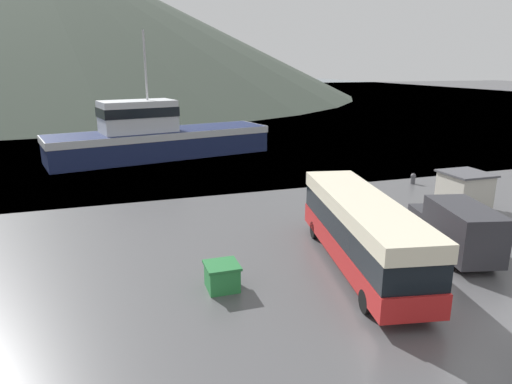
{
  "coord_description": "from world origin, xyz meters",
  "views": [
    {
      "loc": [
        -12.44,
        -11.58,
        8.99
      ],
      "look_at": [
        -4.79,
        12.03,
        2.0
      ],
      "focal_mm": 32.0,
      "sensor_mm": 36.0,
      "label": 1
    }
  ],
  "objects_px": {
    "storage_bin": "(222,276)",
    "dock_kiosk": "(464,191)",
    "small_boat": "(181,146)",
    "delivery_van": "(456,228)",
    "tour_bus": "(361,229)",
    "fishing_boat": "(156,136)"
  },
  "relations": [
    {
      "from": "storage_bin",
      "to": "dock_kiosk",
      "type": "relative_size",
      "value": 0.5
    },
    {
      "from": "dock_kiosk",
      "to": "small_boat",
      "type": "xyz_separation_m",
      "value": [
        -13.81,
        26.67,
        -0.84
      ]
    },
    {
      "from": "delivery_van",
      "to": "dock_kiosk",
      "type": "height_order",
      "value": "delivery_van"
    },
    {
      "from": "tour_bus",
      "to": "small_boat",
      "type": "relative_size",
      "value": 1.45
    },
    {
      "from": "tour_bus",
      "to": "delivery_van",
      "type": "height_order",
      "value": "tour_bus"
    },
    {
      "from": "delivery_van",
      "to": "small_boat",
      "type": "xyz_separation_m",
      "value": [
        -8.25,
        32.37,
        -0.98
      ]
    },
    {
      "from": "tour_bus",
      "to": "delivery_van",
      "type": "bearing_deg",
      "value": 9.1
    },
    {
      "from": "fishing_boat",
      "to": "storage_bin",
      "type": "relative_size",
      "value": 16.25
    },
    {
      "from": "delivery_van",
      "to": "storage_bin",
      "type": "relative_size",
      "value": 4.58
    },
    {
      "from": "tour_bus",
      "to": "small_boat",
      "type": "height_order",
      "value": "tour_bus"
    },
    {
      "from": "delivery_van",
      "to": "fishing_boat",
      "type": "distance_m",
      "value": 30.99
    },
    {
      "from": "storage_bin",
      "to": "dock_kiosk",
      "type": "bearing_deg",
      "value": 18.28
    },
    {
      "from": "small_boat",
      "to": "dock_kiosk",
      "type": "bearing_deg",
      "value": 34.06
    },
    {
      "from": "storage_bin",
      "to": "small_boat",
      "type": "height_order",
      "value": "storage_bin"
    },
    {
      "from": "fishing_boat",
      "to": "small_boat",
      "type": "distance_m",
      "value": 4.84
    },
    {
      "from": "fishing_boat",
      "to": "small_boat",
      "type": "relative_size",
      "value": 2.88
    },
    {
      "from": "dock_kiosk",
      "to": "storage_bin",
      "type": "bearing_deg",
      "value": -161.72
    },
    {
      "from": "tour_bus",
      "to": "small_boat",
      "type": "xyz_separation_m",
      "value": [
        -3.1,
        32.24,
        -1.45
      ]
    },
    {
      "from": "tour_bus",
      "to": "small_boat",
      "type": "distance_m",
      "value": 32.42
    },
    {
      "from": "fishing_boat",
      "to": "storage_bin",
      "type": "height_order",
      "value": "fishing_boat"
    },
    {
      "from": "tour_bus",
      "to": "storage_bin",
      "type": "relative_size",
      "value": 8.19
    },
    {
      "from": "tour_bus",
      "to": "fishing_boat",
      "type": "bearing_deg",
      "value": 112.37
    }
  ]
}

